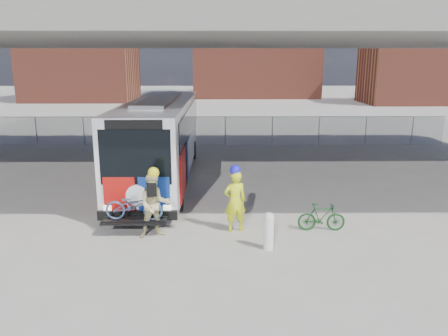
{
  "coord_description": "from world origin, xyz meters",
  "views": [
    {
      "loc": [
        0.63,
        -15.56,
        5.26
      ],
      "look_at": [
        0.79,
        -0.7,
        1.6
      ],
      "focal_mm": 35.0,
      "sensor_mm": 36.0,
      "label": 1
    }
  ],
  "objects_px": {
    "bus": "(161,133)",
    "cyclist_hivis": "(235,200)",
    "bike_parked": "(321,217)",
    "bollard": "(269,230)",
    "cyclist_tan": "(155,204)"
  },
  "relations": [
    {
      "from": "bollard",
      "to": "cyclist_tan",
      "type": "height_order",
      "value": "cyclist_tan"
    },
    {
      "from": "bus",
      "to": "bollard",
      "type": "distance_m",
      "value": 8.83
    },
    {
      "from": "bike_parked",
      "to": "cyclist_hivis",
      "type": "bearing_deg",
      "value": 92.07
    },
    {
      "from": "bollard",
      "to": "cyclist_hivis",
      "type": "relative_size",
      "value": 0.51
    },
    {
      "from": "bollard",
      "to": "cyclist_tan",
      "type": "xyz_separation_m",
      "value": [
        -3.36,
        0.98,
        0.44
      ]
    },
    {
      "from": "bollard",
      "to": "cyclist_hivis",
      "type": "distance_m",
      "value": 1.72
    },
    {
      "from": "bus",
      "to": "bollard",
      "type": "xyz_separation_m",
      "value": [
        4.03,
        -7.71,
        -1.52
      ]
    },
    {
      "from": "bus",
      "to": "cyclist_hivis",
      "type": "distance_m",
      "value": 7.13
    },
    {
      "from": "bollard",
      "to": "bike_parked",
      "type": "relative_size",
      "value": 0.74
    },
    {
      "from": "cyclist_hivis",
      "to": "bus",
      "type": "bearing_deg",
      "value": -80.03
    },
    {
      "from": "bollard",
      "to": "bike_parked",
      "type": "height_order",
      "value": "bollard"
    },
    {
      "from": "bollard",
      "to": "cyclist_tan",
      "type": "distance_m",
      "value": 3.53
    },
    {
      "from": "bus",
      "to": "bollard",
      "type": "relative_size",
      "value": 11.65
    },
    {
      "from": "bike_parked",
      "to": "bus",
      "type": "bearing_deg",
      "value": 44.88
    },
    {
      "from": "bus",
      "to": "cyclist_hivis",
      "type": "height_order",
      "value": "bus"
    }
  ]
}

